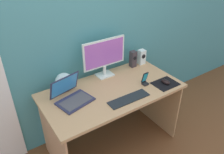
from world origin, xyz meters
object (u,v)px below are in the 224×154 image
monitor (104,56)px  mouse (166,82)px  laptop (72,96)px  keyboard_external (129,99)px  speaker_near_monitor (133,59)px  fishbowl (64,82)px  speaker_right (142,57)px  phone_in_dock (145,80)px

monitor → mouse: 0.68m
laptop → keyboard_external: size_ratio=0.89×
monitor → laptop: bearing=-156.7°
speaker_near_monitor → fishbowl: speaker_near_monitor is taller
speaker_right → fishbowl: (-0.97, 0.00, -0.00)m
keyboard_external → monitor: bearing=85.5°
monitor → keyboard_external: (-0.05, -0.49, -0.23)m
laptop → mouse: laptop is taller
laptop → phone_in_dock: size_ratio=2.64×
speaker_near_monitor → keyboard_external: (-0.43, -0.48, -0.09)m
speaker_near_monitor → phone_in_dock: size_ratio=1.39×
speaker_right → phone_in_dock: speaker_right is taller
laptop → speaker_near_monitor: bearing=13.1°
speaker_right → speaker_near_monitor: (-0.13, 0.00, 0.01)m
speaker_right → keyboard_external: size_ratio=0.43×
keyboard_external → laptop: bearing=148.3°
fishbowl → keyboard_external: size_ratio=0.43×
laptop → mouse: (0.92, -0.28, -0.02)m
monitor → phone_in_dock: size_ratio=3.57×
speaker_near_monitor → speaker_right: bearing=-0.0°
speaker_right → fishbowl: 0.97m
monitor → speaker_right: 0.53m
keyboard_external → mouse: (0.48, 0.01, 0.02)m
speaker_near_monitor → keyboard_external: 0.65m
laptop → phone_in_dock: (0.73, -0.17, 0.00)m
mouse → laptop: bearing=155.7°
speaker_right → phone_in_dock: (-0.27, -0.37, -0.04)m
laptop → phone_in_dock: 0.75m
keyboard_external → mouse: size_ratio=4.08×
speaker_near_monitor → phone_in_dock: speaker_near_monitor is taller
monitor → keyboard_external: 0.55m
mouse → phone_in_dock: phone_in_dock is taller
phone_in_dock → speaker_near_monitor: bearing=69.5°
speaker_near_monitor → laptop: 0.89m
fishbowl → speaker_near_monitor: bearing=-0.3°
speaker_right → laptop: laptop is taller
monitor → mouse: bearing=-48.7°
laptop → keyboard_external: bearing=-32.7°
fishbowl → mouse: bearing=-28.4°
keyboard_external → speaker_right: bearing=42.1°
fishbowl → phone_in_dock: fishbowl is taller
laptop → fishbowl: bearing=84.1°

